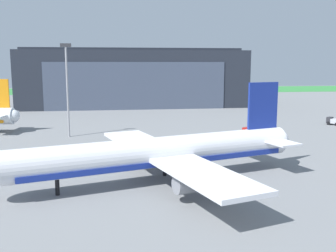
% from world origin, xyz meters
% --- Properties ---
extents(ground_plane, '(440.00, 440.00, 0.00)m').
position_xyz_m(ground_plane, '(0.00, 0.00, 0.00)').
color(ground_plane, slate).
extents(grass_field_strip, '(440.00, 56.00, 0.08)m').
position_xyz_m(grass_field_strip, '(0.00, 187.13, 0.04)').
color(grass_field_strip, '#34863E').
rests_on(grass_field_strip, ground_plane).
extents(maintenance_hangar, '(86.46, 29.83, 22.86)m').
position_xyz_m(maintenance_hangar, '(-4.77, 96.40, 10.96)').
color(maintenance_hangar, '#232833').
rests_on(maintenance_hangar, ground_plane).
extents(airliner_near_left, '(44.57, 40.54, 13.84)m').
position_xyz_m(airliner_near_left, '(-7.05, -7.36, 4.10)').
color(airliner_near_left, white).
rests_on(airliner_near_left, ground_plane).
extents(baggage_tug, '(5.08, 4.58, 1.88)m').
position_xyz_m(baggage_tug, '(18.91, 26.63, 1.00)').
color(baggage_tug, '#AD1E19').
rests_on(baggage_tug, ground_plane).
extents(ops_van, '(3.89, 4.27, 2.09)m').
position_xyz_m(ops_van, '(46.86, 37.72, 1.10)').
color(ops_van, '#2D2D33').
rests_on(ops_van, ground_plane).
extents(apron_light_mast, '(2.40, 0.50, 21.22)m').
position_xyz_m(apron_light_mast, '(-23.64, 30.06, 12.28)').
color(apron_light_mast, '#99999E').
rests_on(apron_light_mast, ground_plane).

